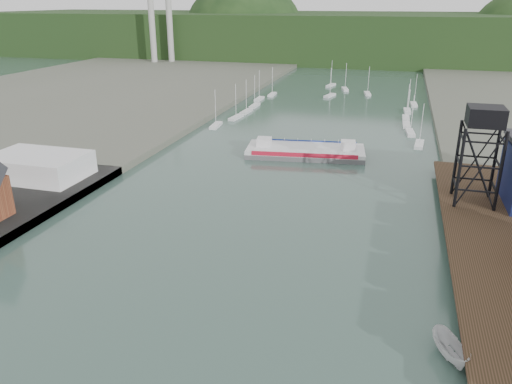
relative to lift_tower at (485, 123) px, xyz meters
The scene contains 8 objects.
east_pier 19.03m from the lift_tower, 81.25° to the right, with size 14.00×70.00×2.45m.
white_shed 80.28m from the lift_tower, behind, with size 18.00×12.00×4.50m, color silver.
lift_tower is the anchor object (origin of this frame).
marina_sailboats 89.04m from the lift_tower, 113.46° to the left, with size 57.71×92.65×0.90m.
smokestacks 224.80m from the lift_tower, 128.94° to the left, with size 11.20×8.20×60.00m.
distant_hills 246.51m from the lift_tower, 99.10° to the left, with size 500.00×120.00×80.00m.
chain_ferry 44.09m from the lift_tower, 142.40° to the left, with size 27.91×14.07×3.85m.
motorboat 42.77m from the lift_tower, 98.57° to the right, with size 2.29×6.09×2.35m, color silver.
Camera 1 is at (21.50, -26.27, 33.78)m, focal length 35.00 mm.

